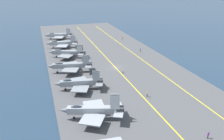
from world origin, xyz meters
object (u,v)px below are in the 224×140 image
Objects in this scene: parked_jet_fourth at (71,65)px; parked_jet_sixth at (62,43)px; crew_red_vest at (122,38)px; parked_jet_fifth at (67,53)px; crew_blue_vest at (140,50)px; parked_jet_third at (80,83)px; crew_white_vest at (123,71)px; parked_jet_seventh at (59,35)px; parked_jet_second at (93,110)px; crew_purple_vest at (208,135)px; crew_yellow_vest at (147,94)px.

parked_jet_sixth is (35.69, -0.99, -0.21)m from parked_jet_fourth.
parked_jet_fifth is at bearing 124.98° from crew_red_vest.
parked_jet_fourth is 1.00× the size of parked_jet_fifth.
crew_blue_vest is (-26.73, 0.25, -0.05)m from crew_red_vest.
crew_blue_vest is (-1.89, -35.25, -1.43)m from parked_jet_fifth.
parked_jet_third reaches higher than crew_white_vest.
parked_jet_seventh is at bearing -1.29° from parked_jet_fourth.
parked_jet_fifth is 17.22m from parked_jet_sixth.
parked_jet_second is 9.78× the size of crew_blue_vest.
crew_purple_vest is at bearing -168.12° from parked_jet_seventh.
crew_purple_vest is (-15.66, -22.83, -1.61)m from parked_jet_second.
parked_jet_second is 52.77m from parked_jet_fifth.
parked_jet_seventh reaches higher than crew_purple_vest.
parked_jet_third is at bearing 148.60° from crew_red_vest.
crew_blue_vest is (16.59, -36.47, -1.78)m from parked_jet_fourth.
parked_jet_third is at bearing 178.87° from parked_jet_fifth.
crew_white_vest is (-62.81, -17.42, -1.42)m from parked_jet_seventh.
parked_jet_sixth is 9.04× the size of crew_red_vest.
parked_jet_fifth reaches higher than crew_yellow_vest.
crew_white_vest is at bearing -33.58° from parked_jet_second.
crew_red_vest is (24.84, -35.50, -1.37)m from parked_jet_fifth.
parked_jet_sixth reaches higher than crew_white_vest.
parked_jet_second is at bearing -178.90° from parked_jet_fourth.
parked_jet_seventh is (55.67, -1.26, -0.39)m from parked_jet_fourth.
parked_jet_seventh is 9.26× the size of crew_red_vest.
parked_jet_fourth reaches higher than crew_purple_vest.
parked_jet_sixth is at bearing 179.23° from parked_jet_seventh.
parked_jet_fifth is (34.44, -0.68, 0.06)m from parked_jet_third.
parked_jet_second is 9.20× the size of crew_purple_vest.
parked_jet_sixth reaches higher than crew_red_vest.
parked_jet_fifth is 35.33m from crew_blue_vest.
parked_jet_seventh is at bearing -0.57° from parked_jet_third.
parked_jet_third is 8.77× the size of crew_yellow_vest.
parked_jet_third is 0.98× the size of parked_jet_sixth.
crew_white_vest is at bearing 160.32° from crew_red_vest.
parked_jet_second is 0.96× the size of parked_jet_fifth.
parked_jet_seventh reaches higher than crew_yellow_vest.
crew_red_vest is at bearing -77.96° from parked_jet_sixth.
parked_jet_fifth reaches higher than parked_jet_third.
parked_jet_fourth reaches higher than crew_blue_vest.
crew_yellow_vest reaches higher than crew_red_vest.
parked_jet_second is 85.59m from crew_red_vest.
parked_jet_seventh is (71.63, -0.72, 0.02)m from parked_jet_third.
parked_jet_fifth is at bearing -0.61° from parked_jet_second.
crew_red_vest is 94.20m from crew_purple_vest.
parked_jet_sixth reaches higher than parked_jet_seventh.
parked_jet_second reaches higher than crew_blue_vest.
parked_jet_second is 1.00× the size of parked_jet_seventh.
crew_red_vest is at bearing -31.40° from parked_jet_third.
crew_blue_vest is (32.55, -35.93, -1.37)m from parked_jet_third.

